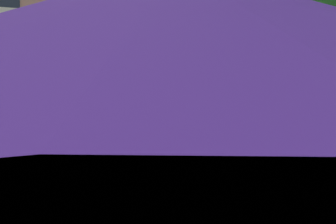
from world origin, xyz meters
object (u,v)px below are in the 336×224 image
at_px(sedan_blue, 56,124).
at_px(sedan_white, 213,121).
at_px(sedan_red, 331,119).
at_px(street_tree_right, 318,77).
at_px(street_tree_middle, 165,64).
at_px(patio_umbrella, 213,81).

xyz_separation_m(sedan_blue, sedan_white, (6.67, 0.00, 0.00)).
distance_m(sedan_white, sedan_red, 6.47).
relative_size(sedan_white, street_tree_right, 0.85).
distance_m(sedan_blue, street_tree_middle, 6.58).
bearing_deg(sedan_red, sedan_white, 180.00).
distance_m(sedan_red, patio_umbrella, 17.84).
height_order(sedan_red, street_tree_right, street_tree_right).
relative_size(sedan_white, sedan_red, 1.00).
height_order(sedan_white, street_tree_middle, street_tree_middle).
distance_m(sedan_white, patio_umbrella, 14.09).
relative_size(sedan_blue, street_tree_middle, 0.77).
bearing_deg(sedan_blue, sedan_white, 0.00).
bearing_deg(street_tree_right, sedan_white, -158.69).
xyz_separation_m(sedan_blue, patio_umbrella, (0.66, -12.70, 0.97)).
distance_m(street_tree_middle, street_tree_right, 10.04).
relative_size(street_tree_right, patio_umbrella, 1.46).
distance_m(sedan_white, street_tree_right, 9.56).
bearing_deg(sedan_white, sedan_blue, 180.00).
bearing_deg(street_tree_middle, sedan_white, -63.31).
bearing_deg(street_tree_right, street_tree_middle, -176.52).
distance_m(street_tree_right, patio_umbrella, 21.78).
height_order(sedan_blue, sedan_red, same).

